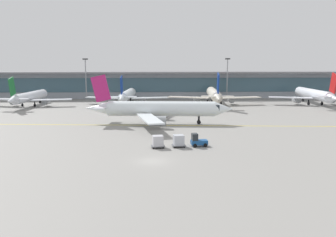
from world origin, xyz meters
TOP-DOWN VIEW (x-y plane):
  - ground_plane at (0.00, 0.00)m, footprint 400.00×400.00m
  - taxiway_centreline_stripe at (1.66, 27.97)m, footprint 109.74×8.26m
  - terminal_concourse at (0.00, 87.25)m, footprint 221.81×11.00m
  - gate_airplane_1 at (-37.43, 62.94)m, footprint 26.08×28.15m
  - gate_airplane_2 at (-8.49, 67.32)m, footprint 26.40×28.44m
  - gate_airplane_3 at (18.66, 65.34)m, footprint 28.94×31.20m
  - gate_airplane_4 at (49.80, 64.06)m, footprint 29.01×31.08m
  - taxiing_regional_jet at (1.24, 30.00)m, footprint 32.20×29.86m
  - baggage_tug at (7.09, 8.43)m, footprint 2.75×1.88m
  - cargo_dolly_lead at (4.00, 8.06)m, footprint 2.28×1.84m
  - cargo_dolly_trailing at (0.69, 7.66)m, footprint 2.28×1.84m
  - apron_light_mast_1 at (-23.66, 79.84)m, footprint 1.80×0.36m
  - apron_light_mast_2 at (25.68, 80.53)m, footprint 1.80×0.36m

SIDE VIEW (x-z plane):
  - ground_plane at x=0.00m, z-range 0.00..0.00m
  - taxiway_centreline_stripe at x=1.66m, z-range 0.00..0.01m
  - baggage_tug at x=7.09m, z-range -0.16..1.94m
  - cargo_dolly_lead at x=4.00m, z-range 0.08..2.02m
  - cargo_dolly_trailing at x=0.69m, z-range 0.08..2.02m
  - gate_airplane_1 at x=-37.43m, z-range -1.86..7.45m
  - gate_airplane_2 at x=-8.49m, z-range -1.88..7.53m
  - gate_airplane_3 at x=18.66m, z-range -2.07..8.26m
  - gate_airplane_4 at x=49.80m, z-range -2.07..8.26m
  - taxiing_regional_jet at x=1.24m, z-range -2.13..8.53m
  - terminal_concourse at x=0.00m, z-range 0.12..9.72m
  - apron_light_mast_1 at x=-23.66m, z-range 0.69..15.04m
  - apron_light_mast_2 at x=25.68m, z-range 0.69..15.15m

